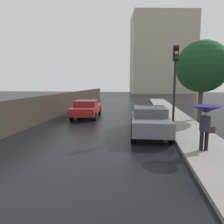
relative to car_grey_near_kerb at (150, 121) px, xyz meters
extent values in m
plane|color=black|center=(-2.91, -6.25, -0.77)|extent=(120.00, 120.00, 0.00)
cube|color=slate|center=(0.00, -0.04, -0.10)|extent=(1.94, 4.08, 0.67)
cube|color=#494D50|center=(0.00, 0.13, 0.46)|extent=(1.66, 2.03, 0.45)
cylinder|color=black|center=(-0.88, 1.26, -0.43)|extent=(0.24, 0.68, 0.67)
cylinder|color=black|center=(0.79, 1.32, -0.43)|extent=(0.24, 0.68, 0.67)
cylinder|color=black|center=(-0.78, -1.39, -0.43)|extent=(0.24, 0.68, 0.67)
cylinder|color=black|center=(0.88, -1.33, -0.43)|extent=(0.24, 0.68, 0.67)
cube|color=maroon|center=(-4.69, 5.32, -0.16)|extent=(2.16, 4.72, 0.56)
cube|color=maroon|center=(-4.67, 5.14, 0.35)|extent=(1.75, 2.13, 0.46)
cylinder|color=black|center=(-3.74, 3.87, -0.44)|extent=(0.27, 0.68, 0.66)
cylinder|color=black|center=(-5.41, 3.75, -0.44)|extent=(0.27, 0.68, 0.66)
cylinder|color=black|center=(-3.96, 6.90, -0.44)|extent=(0.27, 0.68, 0.66)
cylinder|color=black|center=(-5.63, 6.77, -0.44)|extent=(0.27, 0.68, 0.66)
cylinder|color=black|center=(1.83, -2.62, -0.26)|extent=(0.14, 0.14, 0.75)
cylinder|color=black|center=(2.01, -2.61, -0.26)|extent=(0.14, 0.14, 0.75)
cylinder|color=#232833|center=(1.92, -2.62, 0.40)|extent=(0.38, 0.38, 0.58)
sphere|color=tan|center=(1.92, -2.62, 0.79)|extent=(0.20, 0.20, 0.20)
cube|color=#3F2314|center=(2.19, -2.60, 0.16)|extent=(0.21, 0.11, 0.24)
cylinder|color=#4C4C51|center=(1.92, -2.62, 0.71)|extent=(0.02, 0.02, 0.74)
cone|color=navy|center=(1.92, -2.62, 0.94)|extent=(1.13, 1.13, 0.28)
cylinder|color=black|center=(1.22, 0.37, 1.19)|extent=(0.12, 0.12, 3.64)
cube|color=black|center=(1.22, 0.37, 3.38)|extent=(0.26, 0.26, 0.75)
sphere|color=#360503|center=(1.22, 0.20, 3.63)|extent=(0.17, 0.17, 0.17)
sphere|color=orange|center=(1.22, 0.20, 3.38)|extent=(0.17, 0.17, 0.17)
sphere|color=black|center=(1.22, 0.20, 3.13)|extent=(0.17, 0.17, 0.17)
cylinder|color=#4C3823|center=(3.69, 4.58, 0.51)|extent=(0.31, 0.31, 2.56)
sphere|color=#19421E|center=(3.69, 4.58, 3.03)|extent=(3.54, 3.54, 3.54)
cube|color=#B2A88E|center=(5.02, 46.67, 9.28)|extent=(16.95, 11.57, 20.10)
camera|label=1|loc=(-0.53, -10.69, 1.91)|focal=33.43mm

